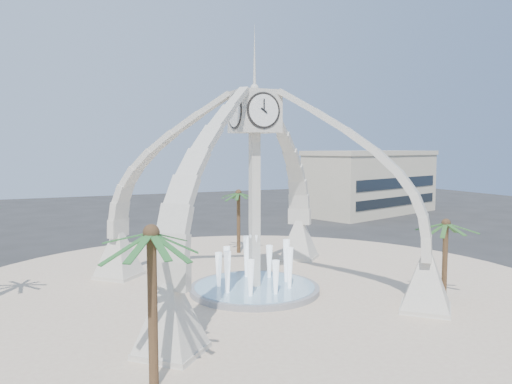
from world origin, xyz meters
name	(u,v)px	position (x,y,z in m)	size (l,w,h in m)	color
ground	(255,292)	(0.00, 0.00, 0.00)	(140.00, 140.00, 0.00)	#282828
plaza	(255,292)	(0.00, 0.00, 0.03)	(40.00, 40.00, 0.06)	beige
clock_tower	(255,188)	(0.00, 0.00, 6.49)	(17.94, 17.94, 16.30)	#B9B3A5
fountain	(255,288)	(0.00, 0.00, 0.29)	(8.00, 8.00, 3.62)	#949496
building_ne	(372,182)	(30.00, 28.00, 4.31)	(21.87, 14.17, 8.60)	#BAAF91
palm_east	(446,224)	(9.21, -6.24, 4.54)	(3.96, 3.96, 5.22)	brown
palm_north	(238,193)	(3.46, 11.13, 5.11)	(3.32, 3.32, 5.80)	brown
palm_south	(151,235)	(-8.41, -9.74, 5.73)	(4.59, 4.59, 6.55)	brown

